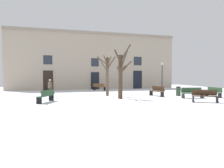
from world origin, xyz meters
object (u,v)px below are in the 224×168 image
tree_center (121,73)px  bench_back_to_back_right (192,93)px  bench_back_to_back_left (205,96)px  person_by_shop_door (50,87)px  litter_bin (178,91)px  tree_right_of_center (107,74)px  streetlamp (162,73)px  bench_far_corner (213,92)px  bench_near_center_tree (99,87)px  bench_facing_shops (46,96)px  bench_by_litter_bin (157,91)px

tree_center → bench_back_to_back_right: size_ratio=2.43×
bench_back_to_back_left → person_by_shop_door: (-11.04, 6.56, 0.41)m
litter_bin → person_by_shop_door: 12.03m
litter_bin → tree_right_of_center: bearing=166.0°
streetlamp → bench_far_corner: (0.09, -8.99, -1.87)m
tree_right_of_center → bench_near_center_tree: size_ratio=2.47×
bench_near_center_tree → bench_far_corner: bearing=176.9°
tree_center → bench_facing_shops: tree_center is taller
tree_right_of_center → tree_center: tree_center is taller
tree_right_of_center → bench_near_center_tree: tree_right_of_center is taller
bench_far_corner → bench_facing_shops: bench_facing_shops is taller
tree_center → person_by_shop_door: (-5.81, 2.90, -1.23)m
bench_back_to_back_left → bench_back_to_back_right: bearing=96.8°
bench_far_corner → bench_back_to_back_right: (-2.47, -0.27, 0.01)m
litter_bin → bench_far_corner: size_ratio=0.51×
streetlamp → bench_back_to_back_right: (-2.38, -9.27, -1.86)m
bench_by_litter_bin → bench_near_center_tree: 8.91m
bench_by_litter_bin → bench_far_corner: 5.02m
tree_right_of_center → bench_facing_shops: (-5.30, -2.96, -1.59)m
bench_back_to_back_right → bench_back_to_back_left: bearing=-100.2°
bench_near_center_tree → bench_back_to_back_right: bearing=167.1°
streetlamp → bench_facing_shops: 16.84m
bench_by_litter_bin → bench_back_to_back_left: bench_by_litter_bin is taller
tree_center → litter_bin: tree_center is taller
bench_back_to_back_left → streetlamp: bearing=100.3°
bench_back_to_back_right → tree_center: bearing=177.4°
bench_facing_shops → bench_far_corner: bearing=112.8°
tree_center → bench_back_to_back_right: 6.40m
streetlamp → bench_near_center_tree: (-8.54, 0.89, -1.85)m
tree_right_of_center → bench_back_to_back_left: size_ratio=2.17×
tree_center → bench_by_litter_bin: (3.90, 0.99, -1.64)m
tree_center → bench_back_to_back_left: tree_center is taller
tree_center → streetlamp: (8.44, 8.06, 0.20)m
bench_by_litter_bin → bench_back_to_back_left: bearing=2.6°
litter_bin → bench_back_to_back_left: 4.45m
tree_right_of_center → bench_far_corner: (9.12, -3.30, -1.61)m
bench_back_to_back_left → person_by_shop_door: 12.84m
bench_by_litter_bin → litter_bin: bearing=69.5°
bench_far_corner → bench_back_to_back_right: bearing=-83.5°
bench_back_to_back_right → bench_facing_shops: (-11.95, 0.61, 0.02)m
bench_near_center_tree → tree_center: bearing=136.5°
tree_right_of_center → bench_facing_shops: tree_right_of_center is taller
tree_right_of_center → bench_back_to_back_right: 7.72m
bench_near_center_tree → person_by_shop_door: person_by_shop_door is taller
tree_center → bench_far_corner: bearing=-6.3°
tree_center → bench_near_center_tree: 9.10m
litter_bin → bench_near_center_tree: size_ratio=0.57×
person_by_shop_door → bench_by_litter_bin: bearing=-132.2°
tree_right_of_center → bench_back_to_back_left: bearing=-46.0°
tree_right_of_center → litter_bin: bearing=-14.0°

